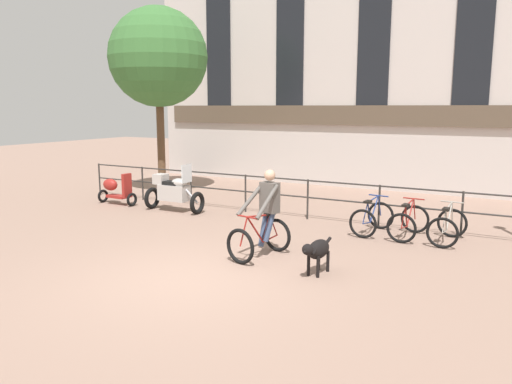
# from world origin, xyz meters

# --- Properties ---
(ground_plane) EXTENTS (60.00, 60.00, 0.00)m
(ground_plane) POSITION_xyz_m (0.00, 0.00, 0.00)
(ground_plane) COLOR #8E7060
(canal_railing) EXTENTS (15.05, 0.05, 1.05)m
(canal_railing) POSITION_xyz_m (-0.00, 5.20, 0.71)
(canal_railing) COLOR #2D2B28
(canal_railing) RESTS_ON ground_plane
(building_facade) EXTENTS (18.00, 0.72, 10.51)m
(building_facade) POSITION_xyz_m (-0.00, 10.99, 5.23)
(building_facade) COLOR beige
(building_facade) RESTS_ON ground_plane
(cyclist_with_bike) EXTENTS (0.91, 1.29, 1.70)m
(cyclist_with_bike) POSITION_xyz_m (0.55, 1.77, 0.76)
(cyclist_with_bike) COLOR black
(cyclist_with_bike) RESTS_ON ground_plane
(dog) EXTENTS (0.34, 1.02, 0.63)m
(dog) POSITION_xyz_m (1.88, 1.25, 0.44)
(dog) COLOR black
(dog) RESTS_ON ground_plane
(parked_motorcycle) EXTENTS (1.71, 0.65, 1.35)m
(parked_motorcycle) POSITION_xyz_m (-3.68, 4.29, 0.56)
(parked_motorcycle) COLOR black
(parked_motorcycle) RESTS_ON ground_plane
(parked_bicycle_near_lamp) EXTENTS (0.78, 1.18, 0.86)m
(parked_bicycle_near_lamp) POSITION_xyz_m (1.90, 4.54, 0.36)
(parked_bicycle_near_lamp) COLOR black
(parked_bicycle_near_lamp) RESTS_ON ground_plane
(parked_bicycle_mid_left) EXTENTS (0.73, 1.15, 0.86)m
(parked_bicycle_mid_left) POSITION_xyz_m (2.72, 4.54, 0.36)
(parked_bicycle_mid_left) COLOR black
(parked_bicycle_mid_left) RESTS_ON ground_plane
(parked_bicycle_mid_right) EXTENTS (0.71, 1.14, 0.86)m
(parked_bicycle_mid_right) POSITION_xyz_m (3.55, 4.54, 0.36)
(parked_bicycle_mid_right) COLOR black
(parked_bicycle_mid_right) RESTS_ON ground_plane
(parked_scooter) EXTENTS (1.29, 0.43, 0.96)m
(parked_scooter) POSITION_xyz_m (-5.85, 4.26, 0.46)
(parked_scooter) COLOR black
(parked_scooter) RESTS_ON ground_plane
(tree_canalside_left) EXTENTS (3.26, 3.26, 6.15)m
(tree_canalside_left) POSITION_xyz_m (-6.05, 6.66, 4.50)
(tree_canalside_left) COLOR brown
(tree_canalside_left) RESTS_ON ground_plane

